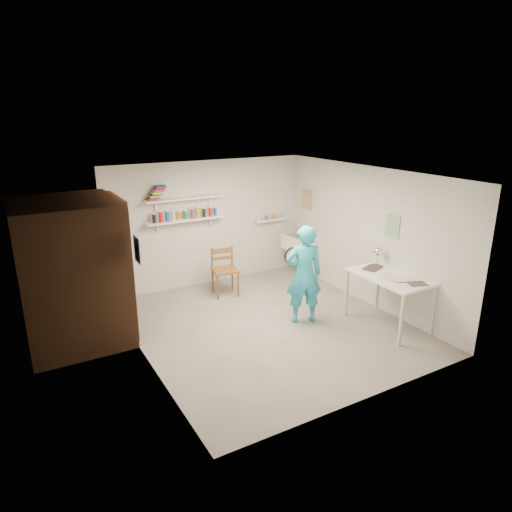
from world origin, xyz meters
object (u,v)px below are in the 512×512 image
wooden_chair (225,270)px  desk_lamp (378,251)px  man (304,275)px  wall_clock (293,256)px  work_table (388,301)px  belfast_sink (299,242)px

wooden_chair → desk_lamp: bearing=-35.6°
man → desk_lamp: man is taller
desk_lamp → wall_clock: bearing=160.2°
wall_clock → wooden_chair: (-0.52, 1.42, -0.59)m
wooden_chair → desk_lamp: size_ratio=6.03×
wall_clock → wooden_chair: wall_clock is taller
man → wall_clock: (-0.08, 0.21, 0.27)m
work_table → desk_lamp: (0.21, 0.51, 0.64)m
belfast_sink → wooden_chair: bearing=-173.1°
man → wooden_chair: bearing=-49.7°
wall_clock → work_table: bearing=-20.8°
belfast_sink → wooden_chair: size_ratio=0.63×
wall_clock → work_table: wall_clock is taller
wall_clock → desk_lamp: 1.45m
work_table → belfast_sink: bearing=87.6°
work_table → desk_lamp: size_ratio=8.00×
belfast_sink → man: 2.19m
man → wall_clock: 0.35m
wooden_chair → man: bearing=-60.0°
man → work_table: man is taller
man → desk_lamp: (1.29, -0.28, 0.26)m
desk_lamp → man: bearing=167.5°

